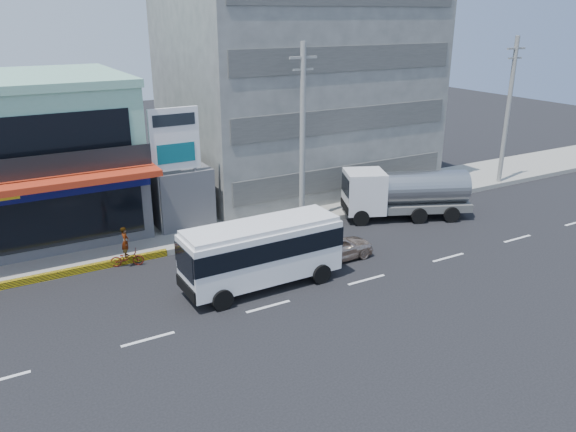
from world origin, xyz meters
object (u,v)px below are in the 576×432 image
(shop_building, at_px, (9,162))
(minibus, at_px, (262,249))
(concrete_building, at_px, (296,82))
(billboard, at_px, (175,146))
(satellite_dish, at_px, (175,163))
(motorcycle_rider, at_px, (127,253))
(utility_pole_far, at_px, (508,112))
(tanker_truck, at_px, (402,193))
(utility_pole_near, at_px, (302,136))
(sedan, at_px, (335,247))

(shop_building, relative_size, minibus, 1.76)
(concrete_building, bearing_deg, billboard, -151.08)
(satellite_dish, xyz_separation_m, motorcycle_rider, (-4.00, -4.20, -2.92))
(concrete_building, distance_m, utility_pole_far, 14.32)
(billboard, xyz_separation_m, utility_pole_far, (22.50, -1.80, 0.22))
(concrete_building, xyz_separation_m, tanker_truck, (1.71, -9.35, -5.46))
(minibus, height_order, motorcycle_rider, minibus)
(utility_pole_near, height_order, minibus, utility_pole_near)
(billboard, bearing_deg, satellite_dish, 74.48)
(billboard, bearing_deg, motorcycle_rider, -145.56)
(shop_building, xyz_separation_m, motorcycle_rider, (4.00, -7.15, -3.35))
(satellite_dish, distance_m, motorcycle_rider, 6.50)
(utility_pole_near, bearing_deg, shop_building, 154.94)
(shop_building, height_order, motorcycle_rider, shop_building)
(sedan, bearing_deg, utility_pole_near, -13.79)
(concrete_building, distance_m, billboard, 12.17)
(shop_building, relative_size, billboard, 1.80)
(shop_building, height_order, utility_pole_far, utility_pole_far)
(minibus, bearing_deg, shop_building, 125.53)
(billboard, xyz_separation_m, sedan, (5.48, -6.68, -4.27))
(satellite_dish, xyz_separation_m, utility_pole_far, (22.00, -3.60, 1.57))
(concrete_building, relative_size, utility_pole_near, 1.60)
(motorcycle_rider, bearing_deg, tanker_truck, -4.17)
(billboard, relative_size, utility_pole_near, 0.69)
(concrete_building, bearing_deg, sedan, -111.92)
(satellite_dish, bearing_deg, tanker_truck, -24.54)
(utility_pole_far, height_order, minibus, utility_pole_far)
(tanker_truck, distance_m, motorcycle_rider, 15.78)
(utility_pole_near, bearing_deg, minibus, -133.78)
(utility_pole_near, bearing_deg, satellite_dish, 149.04)
(concrete_building, xyz_separation_m, satellite_dish, (-10.00, -4.00, -3.42))
(shop_building, relative_size, satellite_dish, 8.27)
(satellite_dish, distance_m, billboard, 2.31)
(shop_building, xyz_separation_m, sedan, (12.98, -11.42, -3.34))
(utility_pole_near, relative_size, sedan, 2.58)
(tanker_truck, bearing_deg, satellite_dish, 155.46)
(utility_pole_near, bearing_deg, sedan, -101.82)
(utility_pole_far, bearing_deg, minibus, -165.36)
(satellite_dish, relative_size, motorcycle_rider, 0.76)
(concrete_building, distance_m, tanker_truck, 10.96)
(satellite_dish, height_order, minibus, satellite_dish)
(satellite_dish, xyz_separation_m, billboard, (-0.50, -1.80, 1.35))
(billboard, relative_size, sedan, 1.78)
(motorcycle_rider, bearing_deg, billboard, 34.44)
(minibus, xyz_separation_m, motorcycle_rider, (-4.66, 4.98, -1.10))
(shop_building, height_order, billboard, shop_building)
(billboard, height_order, tanker_truck, billboard)
(sedan, xyz_separation_m, tanker_truck, (6.73, 3.13, 0.88))
(concrete_building, relative_size, minibus, 2.28)
(utility_pole_near, distance_m, utility_pole_far, 16.00)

